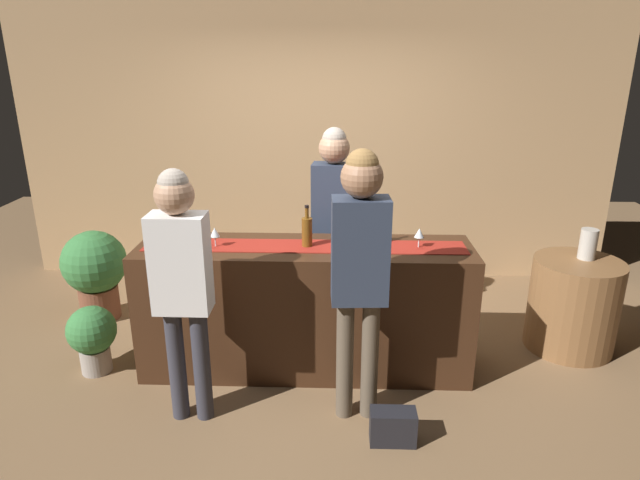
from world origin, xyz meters
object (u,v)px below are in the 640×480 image
(vase_on_side_table, at_px, (588,244))
(round_side_table, at_px, (573,305))
(wine_glass_mid_counter, at_px, (215,233))
(wine_glass_near_customer, at_px, (161,232))
(handbag, at_px, (393,427))
(customer_browsing, at_px, (181,273))
(wine_glass_far_end, at_px, (419,233))
(potted_plant_small, at_px, (92,335))
(customer_sipping, at_px, (360,259))
(bartender, at_px, (334,210))
(potted_plant_tall, at_px, (95,269))
(wine_bottle_clear, at_px, (370,230))
(wine_bottle_amber, at_px, (307,231))

(vase_on_side_table, bearing_deg, round_side_table, -137.38)
(wine_glass_mid_counter, xyz_separation_m, round_side_table, (2.74, 0.39, -0.70))
(wine_glass_near_customer, relative_size, handbag, 0.51)
(customer_browsing, bearing_deg, handbag, -9.07)
(round_side_table, height_order, vase_on_side_table, vase_on_side_table)
(wine_glass_far_end, relative_size, potted_plant_small, 0.28)
(customer_sipping, xyz_separation_m, round_side_table, (1.74, 0.94, -0.73))
(wine_glass_far_end, relative_size, bartender, 0.08)
(wine_glass_mid_counter, height_order, potted_plant_tall, wine_glass_mid_counter)
(customer_sipping, height_order, potted_plant_small, customer_sipping)
(wine_bottle_clear, relative_size, potted_plant_tall, 0.37)
(customer_browsing, height_order, handbag, customer_browsing)
(wine_glass_far_end, xyz_separation_m, bartender, (-0.60, 0.58, 0.00))
(wine_glass_far_end, xyz_separation_m, potted_plant_small, (-2.36, -0.13, -0.77))
(wine_glass_near_customer, xyz_separation_m, wine_glass_mid_counter, (0.39, -0.01, 0.00))
(wine_glass_mid_counter, distance_m, customer_sipping, 1.14)
(wine_glass_mid_counter, bearing_deg, wine_bottle_amber, 3.11)
(wine_glass_mid_counter, bearing_deg, round_side_table, 8.20)
(wine_bottle_clear, distance_m, vase_on_side_table, 1.77)
(round_side_table, relative_size, vase_on_side_table, 3.08)
(wine_glass_near_customer, relative_size, wine_glass_far_end, 1.00)
(wine_glass_mid_counter, relative_size, customer_browsing, 0.09)
(wine_glass_near_customer, relative_size, customer_sipping, 0.08)
(wine_bottle_clear, relative_size, vase_on_side_table, 1.26)
(vase_on_side_table, bearing_deg, potted_plant_small, -171.59)
(bartender, bearing_deg, customer_browsing, 59.27)
(wine_glass_near_customer, height_order, wine_glass_far_end, same)
(round_side_table, xyz_separation_m, potted_plant_tall, (-4.00, 0.38, 0.10))
(customer_browsing, height_order, round_side_table, customer_browsing)
(wine_bottle_amber, relative_size, wine_bottle_clear, 1.00)
(vase_on_side_table, height_order, potted_plant_tall, vase_on_side_table)
(vase_on_side_table, bearing_deg, wine_glass_near_customer, -171.97)
(wine_glass_far_end, relative_size, round_side_table, 0.19)
(wine_bottle_clear, distance_m, round_side_table, 1.82)
(round_side_table, bearing_deg, wine_glass_far_end, -164.66)
(wine_glass_far_end, xyz_separation_m, round_side_table, (1.31, 0.36, -0.70))
(bartender, distance_m, handbag, 1.77)
(wine_bottle_clear, xyz_separation_m, bartender, (-0.26, 0.54, -0.00))
(wine_glass_near_customer, xyz_separation_m, customer_sipping, (1.38, -0.55, 0.03))
(customer_sipping, height_order, customer_browsing, customer_sipping)
(wine_glass_near_customer, bearing_deg, vase_on_side_table, 8.03)
(round_side_table, relative_size, potted_plant_tall, 0.91)
(customer_sipping, relative_size, potted_plant_tall, 2.17)
(wine_bottle_amber, xyz_separation_m, vase_on_side_table, (2.16, 0.42, -0.22))
(wine_bottle_clear, height_order, handbag, wine_bottle_clear)
(wine_glass_near_customer, bearing_deg, wine_glass_mid_counter, -0.86)
(wine_glass_near_customer, relative_size, round_side_table, 0.19)
(customer_sipping, bearing_deg, potted_plant_small, 164.01)
(bartender, bearing_deg, wine_bottle_clear, 121.90)
(wine_bottle_clear, xyz_separation_m, potted_plant_small, (-2.02, -0.17, -0.78))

